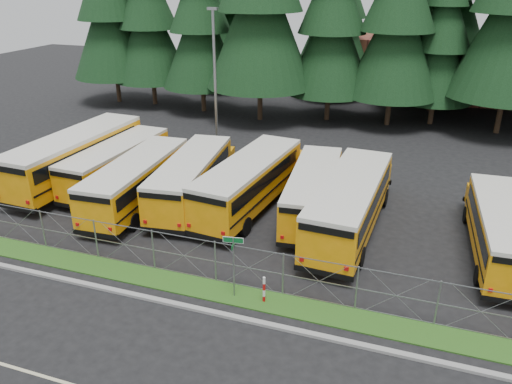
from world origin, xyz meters
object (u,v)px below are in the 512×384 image
bus_5 (314,192)px  light_standard (215,77)px  bus_0 (81,157)px  bus_2 (141,181)px  striped_bollard (264,290)px  bus_1 (120,164)px  bus_4 (252,183)px  street_sign (233,254)px  bus_3 (193,179)px  bus_6 (351,205)px  bus_east (499,231)px

bus_5 → light_standard: size_ratio=0.99×
bus_0 → bus_2: bus_0 is taller
striped_bollard → bus_1: bearing=144.5°
bus_2 → bus_4: bus_4 is taller
bus_1 → street_sign: 14.17m
bus_3 → bus_4: size_ratio=0.94×
bus_5 → bus_6: size_ratio=0.89×
light_standard → striped_bollard: bearing=-61.2°
bus_4 → light_standard: (-5.62, 8.19, 4.05)m
light_standard → street_sign: bearing=-64.8°
bus_3 → street_sign: (5.65, -8.04, 0.66)m
bus_3 → bus_5: bus_3 is taller
bus_4 → bus_3: bearing=-167.9°
bus_0 → bus_3: 8.00m
bus_4 → striped_bollard: (3.47, -8.37, -0.86)m
street_sign → striped_bollard: bearing=1.7°
street_sign → bus_1: bearing=141.3°
bus_0 → bus_4: bus_0 is taller
bus_6 → striped_bollard: 7.66m
bus_3 → light_standard: light_standard is taller
bus_4 → bus_5: 3.52m
bus_1 → bus_6: bus_6 is taller
bus_6 → light_standard: (-11.36, 9.29, 4.01)m
bus_5 → bus_1: bearing=173.5°
bus_4 → bus_6: 5.85m
bus_0 → bus_6: bearing=-1.3°
bus_5 → street_sign: street_sign is taller
bus_5 → bus_6: 2.60m
bus_4 → light_standard: 10.73m
bus_east → bus_2: bearing=178.8°
bus_1 → bus_4: bus_4 is taller
bus_4 → striped_bollard: size_ratio=9.26×
light_standard → bus_0: bearing=-125.7°
bus_1 → bus_east: 21.59m
bus_1 → bus_6: 14.68m
bus_4 → striped_bollard: bearing=-61.3°
bus_5 → light_standard: 12.82m
bus_3 → bus_6: bearing=-11.4°
bus_3 → bus_east: 16.16m
bus_east → bus_5: bearing=168.2°
bus_6 → bus_east: size_ratio=1.15×
bus_2 → light_standard: size_ratio=1.04×
bus_2 → bus_east: (18.79, 0.40, -0.09)m
bus_east → bus_4: bearing=171.8°
bus_2 → striped_bollard: size_ratio=8.81×
bus_2 → bus_5: bus_2 is taller
bus_4 → light_standard: light_standard is taller
bus_2 → bus_east: bearing=-1.8°
bus_3 → bus_east: size_ratio=1.06×
bus_6 → bus_east: (6.93, -0.19, -0.19)m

